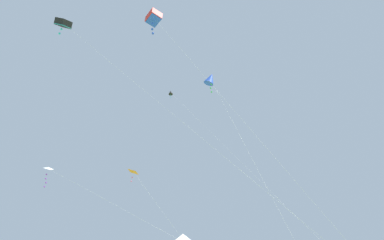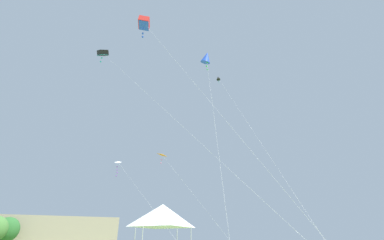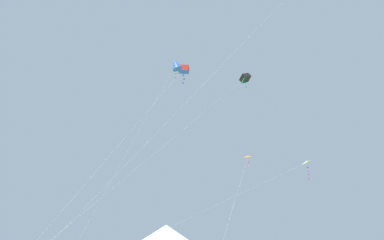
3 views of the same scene
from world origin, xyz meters
name	(u,v)px [view 1 (image 1 of 3)]	position (x,y,z in m)	size (l,w,h in m)	color
kite_orange_delta_0	(134,172)	(-2.70, 14.52, 10.24)	(7.04, 5.64, 10.54)	silver
kite_black_diamond_1	(171,93)	(6.93, 20.00, 25.72)	(6.26, 22.85, 26.24)	silver
kite_black_box_2	(63,24)	(-10.49, 17.77, 24.05)	(11.97, 21.91, 24.87)	silver
kite_blue_diamond_3	(210,79)	(-0.49, 7.58, 18.21)	(3.25, 8.90, 18.90)	silver
kite_white_delta_4	(49,170)	(-6.63, 22.21, 11.15)	(3.30, 24.34, 11.66)	silver
kite_red_box_5	(154,18)	(-6.57, 8.96, 21.90)	(8.42, 12.55, 22.41)	silver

